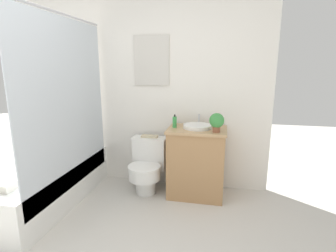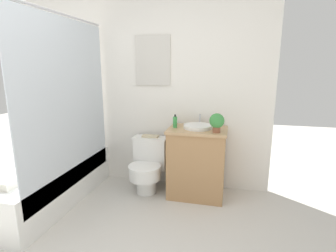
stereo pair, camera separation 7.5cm
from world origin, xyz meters
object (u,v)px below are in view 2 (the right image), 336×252
object	(u,v)px
soap_bottle	(175,122)
book_on_tank	(150,136)
potted_plant	(217,122)
toilet	(148,165)
sink	(198,126)

from	to	relation	value
soap_bottle	book_on_tank	size ratio (longest dim) A/B	0.75
potted_plant	book_on_tank	size ratio (longest dim) A/B	1.03
toilet	potted_plant	world-z (taller)	potted_plant
sink	soap_bottle	distance (m)	0.26
soap_bottle	potted_plant	xyz separation A→B (m)	(0.47, -0.13, 0.05)
soap_bottle	book_on_tank	xyz separation A→B (m)	(-0.33, 0.11, -0.22)
soap_bottle	potted_plant	distance (m)	0.49
sink	potted_plant	xyz separation A→B (m)	(0.21, -0.15, 0.10)
sink	toilet	bearing A→B (deg)	-177.11
toilet	sink	distance (m)	0.77
toilet	potted_plant	size ratio (longest dim) A/B	3.12
potted_plant	book_on_tank	distance (m)	0.88
sink	book_on_tank	bearing A→B (deg)	171.46
toilet	soap_bottle	size ratio (longest dim) A/B	4.26
sink	book_on_tank	size ratio (longest dim) A/B	1.81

